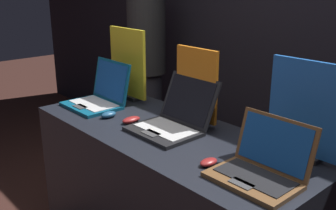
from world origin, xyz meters
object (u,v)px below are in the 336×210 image
(promo_stand_middle, at_px, (197,88))
(promo_stand_back, at_px, (305,113))
(mouse_front, at_px, (109,115))
(mouse_back, at_px, (209,162))
(mouse_middle, at_px, (131,120))
(promo_stand_front, at_px, (128,66))
(laptop_back, at_px, (261,166))
(person_bystander, at_px, (147,65))
(laptop_front, at_px, (99,96))
(laptop_middle, at_px, (174,119))

(promo_stand_middle, xyz_separation_m, promo_stand_back, (0.64, 0.03, 0.01))
(mouse_front, bearing_deg, promo_stand_back, 18.91)
(mouse_back, bearing_deg, mouse_middle, 174.23)
(promo_stand_front, xyz_separation_m, promo_stand_back, (1.27, 0.04, -0.01))
(laptop_back, relative_size, promo_stand_back, 0.78)
(mouse_middle, xyz_separation_m, laptop_back, (0.88, 0.00, 0.04))
(mouse_front, relative_size, person_bystander, 0.05)
(laptop_front, height_order, promo_stand_front, promo_stand_front)
(laptop_front, relative_size, promo_stand_back, 0.79)
(promo_stand_front, relative_size, laptop_back, 1.35)
(promo_stand_front, bearing_deg, person_bystander, 133.48)
(laptop_front, relative_size, laptop_back, 1.01)
(mouse_front, bearing_deg, promo_stand_front, 126.19)
(laptop_front, xyz_separation_m, promo_stand_middle, (0.64, 0.24, 0.14))
(promo_stand_front, height_order, promo_stand_middle, promo_stand_front)
(mouse_front, bearing_deg, laptop_front, 159.73)
(promo_stand_middle, bearing_deg, mouse_back, -39.67)
(laptop_back, bearing_deg, person_bystander, 153.65)
(laptop_front, bearing_deg, promo_stand_back, 11.94)
(mouse_middle, bearing_deg, laptop_middle, 23.44)
(mouse_front, distance_m, promo_stand_middle, 0.55)
(laptop_front, xyz_separation_m, promo_stand_front, (0.00, 0.23, 0.16))
(laptop_front, bearing_deg, laptop_back, -1.63)
(promo_stand_middle, distance_m, promo_stand_back, 0.64)
(mouse_back, bearing_deg, person_bystander, 148.96)
(laptop_front, xyz_separation_m, mouse_front, (0.23, -0.09, -0.05))
(mouse_back, xyz_separation_m, promo_stand_back, (0.22, 0.37, 0.20))
(laptop_front, xyz_separation_m, mouse_middle, (0.39, -0.04, -0.05))
(laptop_front, distance_m, promo_stand_back, 1.31)
(laptop_front, bearing_deg, person_bystander, 125.20)
(promo_stand_front, bearing_deg, mouse_middle, -34.75)
(laptop_middle, distance_m, promo_stand_middle, 0.22)
(mouse_back, distance_m, person_bystander, 1.97)
(promo_stand_front, bearing_deg, mouse_back, -17.94)
(laptop_front, relative_size, person_bystander, 0.20)
(promo_stand_front, relative_size, mouse_back, 5.10)
(promo_stand_middle, relative_size, promo_stand_back, 0.95)
(laptop_front, relative_size, mouse_middle, 3.09)
(laptop_middle, height_order, person_bystander, person_bystander)
(promo_stand_middle, xyz_separation_m, person_bystander, (-1.28, 0.68, -0.17))
(promo_stand_middle, height_order, promo_stand_back, promo_stand_back)
(laptop_back, bearing_deg, promo_stand_back, 90.00)
(mouse_front, height_order, mouse_back, mouse_front)
(person_bystander, bearing_deg, promo_stand_back, -18.58)
(mouse_front, xyz_separation_m, laptop_middle, (0.40, 0.15, 0.05))
(laptop_back, xyz_separation_m, person_bystander, (-1.91, 0.95, -0.02))
(mouse_middle, xyz_separation_m, person_bystander, (-1.04, 0.95, 0.02))
(laptop_middle, relative_size, person_bystander, 0.22)
(promo_stand_middle, height_order, person_bystander, person_bystander)
(promo_stand_front, xyz_separation_m, mouse_back, (1.05, -0.34, -0.21))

